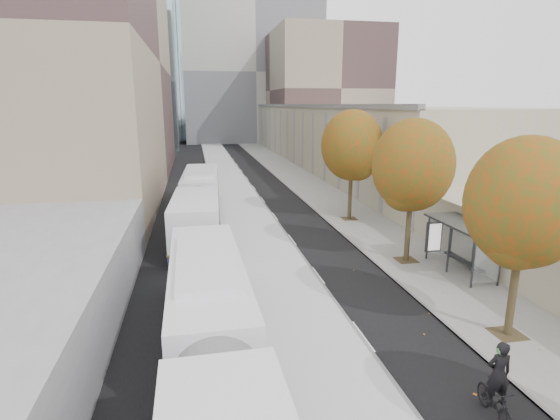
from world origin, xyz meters
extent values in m
cube|color=silver|center=(-3.88, 35.00, 0.07)|extent=(4.25, 150.00, 0.15)
cube|color=gray|center=(4.12, 35.00, 0.04)|extent=(4.75, 150.00, 0.08)
cube|color=#A9A586|center=(15.50, 64.00, 4.00)|extent=(18.00, 92.00, 8.00)
cube|color=gray|center=(-22.50, 41.00, 12.50)|extent=(24.00, 46.00, 25.00)
cube|color=#A7A49A|center=(6.00, 96.00, 15.00)|extent=(30.00, 18.00, 30.00)
cube|color=#383A3F|center=(5.50, 11.00, 2.56)|extent=(1.90, 4.40, 0.10)
cylinder|color=#383A3F|center=(4.80, 9.00, 1.28)|extent=(0.10, 0.10, 2.40)
cube|color=silver|center=(6.22, 11.00, 1.33)|extent=(0.04, 4.00, 2.10)
cylinder|color=#332817|center=(3.60, 5.00, 1.63)|extent=(0.28, 0.28, 3.11)
sphere|color=#1C5218|center=(3.60, 5.00, 5.05)|extent=(4.00, 4.00, 4.00)
cylinder|color=#332817|center=(3.60, 13.00, 1.70)|extent=(0.28, 0.28, 3.24)
sphere|color=#1C5218|center=(3.60, 13.00, 5.26)|extent=(4.20, 4.20, 4.20)
cylinder|color=#332817|center=(3.60, 22.00, 1.77)|extent=(0.28, 0.28, 3.38)
sphere|color=#1C5218|center=(3.60, 22.00, 5.48)|extent=(4.40, 4.40, 4.40)
cube|color=silver|center=(-7.15, 3.07, 1.46)|extent=(2.78, 17.56, 2.92)
cube|color=black|center=(-7.15, 3.07, 2.00)|extent=(2.83, 16.86, 1.01)
cube|color=silver|center=(-7.24, 23.11, 1.54)|extent=(3.57, 18.58, 3.08)
cube|color=black|center=(-7.24, 23.11, 2.10)|extent=(3.59, 17.85, 1.07)
cube|color=#096248|center=(-7.24, 13.90, 1.18)|extent=(1.95, 0.16, 1.19)
imported|color=black|center=(0.21, 1.21, 0.54)|extent=(0.74, 1.86, 1.09)
imported|color=black|center=(0.21, 1.21, 1.40)|extent=(0.72, 0.52, 1.83)
sphere|color=#4F8E4E|center=(0.21, 1.21, 2.09)|extent=(0.28, 0.28, 0.28)
imported|color=white|center=(-7.00, 40.65, 0.70)|extent=(1.93, 4.20, 1.40)
camera|label=1|loc=(-7.42, -7.67, 8.31)|focal=28.00mm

